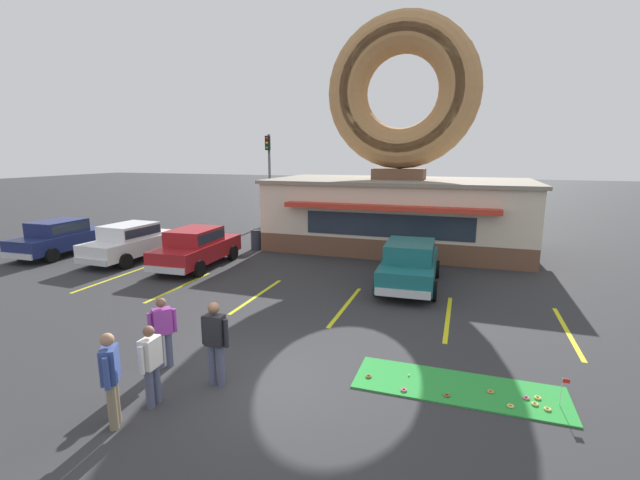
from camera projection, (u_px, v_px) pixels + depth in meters
The scene contains 30 objects.
ground_plane at pixel (261, 386), 8.52m from camera, with size 160.00×160.00×0.00m, color #2D2D30.
donut_shop_building at pixel (399, 171), 20.56m from camera, with size 12.30×6.75×10.96m.
putting_mat at pixel (458, 388), 8.45m from camera, with size 4.05×1.34×0.03m, color green.
mini_donut_near_left at pixel (369, 376), 8.81m from camera, with size 0.13×0.13×0.04m, color brown.
mini_donut_near_right at pixel (510, 406), 7.78m from camera, with size 0.13×0.13×0.04m, color #E5C666.
mini_donut_mid_left at pixel (491, 391), 8.25m from camera, with size 0.13×0.13×0.04m, color #D17F47.
mini_donut_mid_centre at pixel (447, 395), 8.13m from camera, with size 0.13×0.13×0.04m, color brown.
mini_donut_mid_right at pixel (548, 409), 7.68m from camera, with size 0.13×0.13×0.04m, color #E5C666.
mini_donut_far_left at pixel (526, 398), 8.03m from camera, with size 0.13×0.13×0.04m, color #D8667F.
mini_donut_far_centre at pixel (404, 390), 8.30m from camera, with size 0.13×0.13×0.04m, color #D8667F.
mini_donut_far_right at pixel (538, 398), 8.04m from camera, with size 0.13×0.13×0.04m, color #E5C666.
mini_donut_extra at pixel (535, 404), 7.84m from camera, with size 0.13×0.13×0.04m, color #E5C666.
golf_ball at pixel (409, 375), 8.86m from camera, with size 0.04×0.04×0.04m, color white.
putting_flag_pin at pixel (564, 385), 7.73m from camera, with size 0.13×0.01×0.55m.
car_teal at pixel (410, 262), 14.83m from camera, with size 2.09×4.61×1.60m.
car_navy at pixel (61, 236), 19.56m from camera, with size 2.08×4.61×1.60m.
car_red at pixel (197, 246), 17.44m from camera, with size 2.15×4.64×1.60m.
car_white at pixel (132, 240), 18.58m from camera, with size 2.11×4.62×1.60m.
pedestrian_blue_sweater_man at pixel (111, 375), 7.12m from camera, with size 0.41×0.52×1.68m.
pedestrian_hooded_kid at pixel (163, 330), 9.15m from camera, with size 0.43×0.48×1.57m.
pedestrian_leather_jacket_man at pixel (215, 339), 8.41m from camera, with size 0.60×0.24×1.73m.
pedestrian_clipboard_woman at pixel (151, 362), 7.74m from camera, with size 0.26×0.60×1.55m.
trash_bin at pixel (257, 239), 20.70m from camera, with size 0.57×0.57×0.97m.
traffic_light_pole at pixel (269, 167), 27.78m from camera, with size 0.28×0.47×5.80m.
parking_stripe_far_left at pixel (112, 279), 15.88m from camera, with size 0.12×3.60×0.01m, color yellow.
parking_stripe_left at pixel (180, 287), 14.94m from camera, with size 0.12×3.60×0.01m, color yellow.
parking_stripe_mid_left at pixel (257, 296), 13.99m from camera, with size 0.12×3.60×0.01m, color yellow.
parking_stripe_centre at pixel (346, 306), 13.05m from camera, with size 0.12×3.60×0.01m, color yellow.
parking_stripe_mid_right at pixel (448, 318), 12.10m from camera, with size 0.12×3.60×0.01m, color yellow.
parking_stripe_right at pixel (567, 331), 11.16m from camera, with size 0.12×3.60×0.01m, color yellow.
Camera 1 is at (3.61, -6.99, 4.55)m, focal length 24.00 mm.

